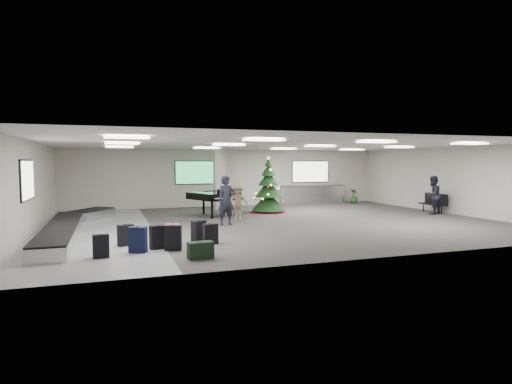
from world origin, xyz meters
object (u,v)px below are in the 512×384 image
object	(u,v)px
grand_piano	(214,196)
bench	(434,202)
traveler_b	(238,202)
pink_suitcase	(172,234)
traveler_bench	(433,195)
potted_plant_right	(354,196)
traveler_a	(226,200)
potted_plant_left	(270,198)
service_counter	(312,194)
baggage_carousel	(69,227)
christmas_tree	(268,193)

from	to	relation	value
grand_piano	bench	bearing A→B (deg)	-35.77
traveler_b	pink_suitcase	bearing A→B (deg)	-104.65
traveler_b	traveler_bench	size ratio (longest dim) A/B	0.86
bench	traveler_bench	distance (m)	0.90
potted_plant_right	traveler_b	bearing A→B (deg)	-150.93
traveler_a	potted_plant_left	bearing A→B (deg)	45.80
service_counter	grand_piano	distance (m)	7.86
baggage_carousel	bench	world-z (taller)	bench
pink_suitcase	traveler_b	size ratio (longest dim) A/B	0.41
bench	traveler_b	world-z (taller)	traveler_b
service_counter	christmas_tree	bearing A→B (deg)	-140.44
christmas_tree	potted_plant_left	world-z (taller)	christmas_tree
grand_piano	traveler_a	distance (m)	3.03
baggage_carousel	pink_suitcase	xyz separation A→B (m)	(3.10, -3.46, 0.10)
grand_piano	pink_suitcase	bearing A→B (deg)	-137.27
bench	christmas_tree	bearing A→B (deg)	158.45
baggage_carousel	service_counter	size ratio (longest dim) A/B	2.40
pink_suitcase	service_counter	bearing A→B (deg)	59.30
potted_plant_right	bench	bearing A→B (deg)	-77.05
traveler_a	traveler_b	world-z (taller)	traveler_a
pink_suitcase	traveler_a	xyz separation A→B (m)	(2.59, 3.42, 0.65)
traveler_a	traveler_b	distance (m)	1.46
service_counter	pink_suitcase	world-z (taller)	service_counter
grand_piano	service_counter	bearing A→B (deg)	5.09
service_counter	traveler_bench	distance (m)	7.27
service_counter	traveler_a	size ratio (longest dim) A/B	2.09
traveler_b	potted_plant_right	world-z (taller)	traveler_b
service_counter	traveler_bench	bearing A→B (deg)	-65.54
christmas_tree	traveler_b	size ratio (longest dim) A/B	1.78
traveler_bench	potted_plant_left	distance (m)	8.58
baggage_carousel	service_counter	world-z (taller)	service_counter
traveler_bench	potted_plant_left	xyz separation A→B (m)	(-5.88, 6.24, -0.50)
pink_suitcase	grand_piano	bearing A→B (deg)	79.20
service_counter	bench	distance (m)	7.03
service_counter	potted_plant_left	distance (m)	2.90
grand_piano	bench	size ratio (longest dim) A/B	1.81
grand_piano	bench	distance (m)	10.75
christmas_tree	bench	world-z (taller)	christmas_tree
pink_suitcase	christmas_tree	bearing A→B (deg)	63.36
christmas_tree	traveler_bench	distance (m)	7.80
baggage_carousel	grand_piano	bearing A→B (deg)	26.61
service_counter	potted_plant_left	size ratio (longest dim) A/B	4.92
service_counter	grand_piano	size ratio (longest dim) A/B	1.50
christmas_tree	grand_piano	bearing A→B (deg)	-172.54
traveler_b	potted_plant_left	xyz separation A→B (m)	(3.45, 5.21, -0.37)
pink_suitcase	traveler_bench	size ratio (longest dim) A/B	0.36
baggage_carousel	christmas_tree	bearing A→B (deg)	20.94
traveler_bench	potted_plant_right	distance (m)	5.92
traveler_b	potted_plant_left	distance (m)	6.26
traveler_b	potted_plant_right	distance (m)	9.96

